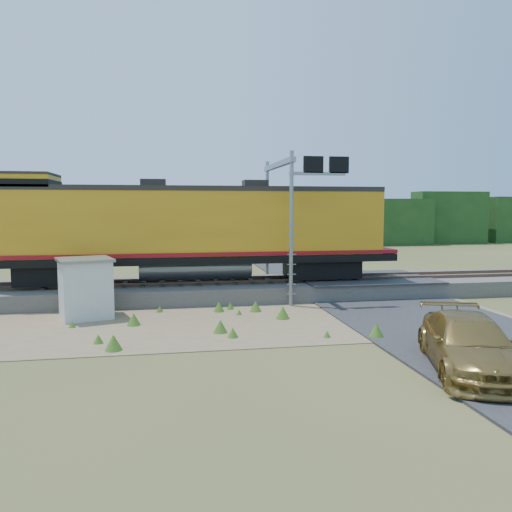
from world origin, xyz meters
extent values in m
plane|color=#475123|center=(0.00, 0.00, 0.00)|extent=(140.00, 140.00, 0.00)
cube|color=slate|center=(0.00, 6.00, 0.40)|extent=(70.00, 5.00, 0.80)
cube|color=brown|center=(0.00, 5.28, 0.88)|extent=(70.00, 0.10, 0.16)
cube|color=brown|center=(0.00, 6.72, 0.88)|extent=(70.00, 0.10, 0.16)
cube|color=#8C7754|center=(-2.00, 0.50, 0.01)|extent=(26.00, 8.00, 0.03)
cube|color=#38383A|center=(7.00, 6.00, 0.83)|extent=(7.00, 5.20, 0.06)
cube|color=#38383A|center=(7.00, 22.00, 0.04)|extent=(7.00, 24.00, 0.08)
cube|color=#193C16|center=(0.00, 38.00, 3.25)|extent=(36.00, 3.00, 6.50)
cube|color=#193C16|center=(40.00, 38.00, 3.00)|extent=(50.00, 3.00, 6.00)
cube|color=black|center=(-8.50, 6.00, 1.42)|extent=(3.64, 2.33, 0.91)
cube|color=black|center=(4.66, 6.00, 1.42)|extent=(3.64, 2.33, 0.91)
cube|color=black|center=(-1.92, 6.00, 2.05)|extent=(20.24, 3.04, 0.36)
cylinder|color=gray|center=(-1.92, 6.00, 1.57)|extent=(5.57, 1.21, 1.21)
cube|color=#C17B16|center=(-1.92, 6.00, 3.80)|extent=(18.73, 2.94, 3.14)
cube|color=maroon|center=(-1.92, 6.00, 2.36)|extent=(20.24, 3.09, 0.18)
cube|color=#28231E|center=(-1.92, 6.00, 5.49)|extent=(18.73, 2.99, 0.24)
cube|color=#C17B16|center=(-9.81, 6.00, 5.73)|extent=(2.63, 2.94, 0.71)
cube|color=#28231E|center=(-9.81, 6.00, 6.12)|extent=(2.63, 2.99, 0.12)
cube|color=black|center=(-9.81, 6.00, 5.68)|extent=(2.68, 2.99, 0.35)
cube|color=#28231E|center=(-3.94, 6.00, 5.73)|extent=(1.21, 1.01, 0.46)
cube|color=#28231E|center=(1.12, 6.00, 5.73)|extent=(1.21, 1.01, 0.46)
cube|color=silver|center=(-6.69, 2.28, 1.20)|extent=(2.41, 2.41, 2.40)
cube|color=gray|center=(-6.69, 2.28, 2.45)|extent=(2.65, 2.65, 0.12)
cylinder|color=gray|center=(2.31, 3.20, 3.58)|extent=(0.18, 0.18, 7.16)
cylinder|color=gray|center=(2.31, 8.80, 3.58)|extent=(0.18, 0.18, 7.16)
cube|color=gray|center=(2.31, 6.00, 6.75)|extent=(0.26, 6.20, 0.26)
cube|color=gray|center=(3.54, 3.20, 6.13)|extent=(2.66, 0.15, 0.15)
cube|color=black|center=(3.33, 3.20, 6.54)|extent=(0.92, 0.15, 0.77)
cube|color=black|center=(4.56, 3.20, 6.54)|extent=(0.92, 0.15, 0.77)
imported|color=olive|center=(5.00, -6.65, 0.77)|extent=(3.74, 5.73, 1.54)
camera|label=1|loc=(-3.30, -19.09, 4.63)|focal=35.00mm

